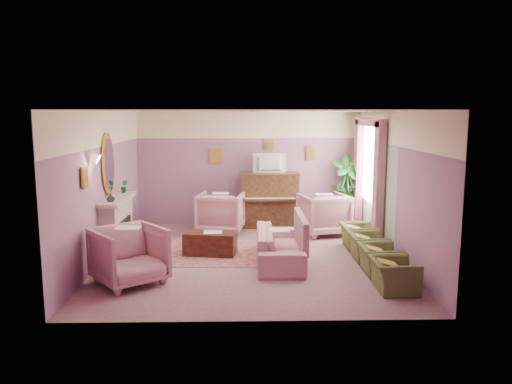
{
  "coord_description": "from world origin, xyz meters",
  "views": [
    {
      "loc": [
        -0.09,
        -9.33,
        2.75
      ],
      "look_at": [
        0.12,
        0.4,
        1.22
      ],
      "focal_mm": 35.0,
      "sensor_mm": 36.0,
      "label": 1
    }
  ],
  "objects_px": {
    "olive_chair_a": "(394,270)",
    "side_table": "(344,212)",
    "floral_armchair_right": "(324,212)",
    "olive_chair_d": "(358,233)",
    "coffee_table": "(210,244)",
    "floral_armchair_left": "(221,211)",
    "piano": "(269,200)",
    "sofa": "(279,240)",
    "floral_armchair_front": "(129,252)",
    "olive_chair_c": "(368,243)",
    "television": "(270,162)",
    "olive_chair_b": "(380,255)"
  },
  "relations": [
    {
      "from": "piano",
      "to": "television",
      "type": "height_order",
      "value": "television"
    },
    {
      "from": "piano",
      "to": "floral_armchair_left",
      "type": "height_order",
      "value": "piano"
    },
    {
      "from": "sofa",
      "to": "floral_armchair_front",
      "type": "xyz_separation_m",
      "value": [
        -2.52,
        -1.15,
        0.1
      ]
    },
    {
      "from": "floral_armchair_front",
      "to": "olive_chair_a",
      "type": "distance_m",
      "value": 4.23
    },
    {
      "from": "floral_armchair_right",
      "to": "olive_chair_d",
      "type": "xyz_separation_m",
      "value": [
        0.52,
        -1.24,
        -0.19
      ]
    },
    {
      "from": "floral_armchair_front",
      "to": "piano",
      "type": "bearing_deg",
      "value": 59.05
    },
    {
      "from": "piano",
      "to": "floral_armchair_front",
      "type": "distance_m",
      "value": 4.82
    },
    {
      "from": "sofa",
      "to": "side_table",
      "type": "bearing_deg",
      "value": 58.8
    },
    {
      "from": "television",
      "to": "coffee_table",
      "type": "distance_m",
      "value": 3.07
    },
    {
      "from": "floral_armchair_front",
      "to": "olive_chair_a",
      "type": "relative_size",
      "value": 1.35
    },
    {
      "from": "olive_chair_a",
      "to": "piano",
      "type": "bearing_deg",
      "value": 110.8
    },
    {
      "from": "coffee_table",
      "to": "floral_armchair_left",
      "type": "relative_size",
      "value": 0.95
    },
    {
      "from": "floral_armchair_front",
      "to": "olive_chair_c",
      "type": "height_order",
      "value": "floral_armchair_front"
    },
    {
      "from": "floral_armchair_right",
      "to": "olive_chair_c",
      "type": "height_order",
      "value": "floral_armchair_right"
    },
    {
      "from": "piano",
      "to": "olive_chair_d",
      "type": "distance_m",
      "value": 2.73
    },
    {
      "from": "piano",
      "to": "olive_chair_b",
      "type": "bearing_deg",
      "value": -65.14
    },
    {
      "from": "television",
      "to": "coffee_table",
      "type": "height_order",
      "value": "television"
    },
    {
      "from": "floral_armchair_front",
      "to": "olive_chair_c",
      "type": "relative_size",
      "value": 1.35
    },
    {
      "from": "television",
      "to": "olive_chair_c",
      "type": "height_order",
      "value": "television"
    },
    {
      "from": "floral_armchair_left",
      "to": "olive_chair_b",
      "type": "xyz_separation_m",
      "value": [
        2.89,
        -3.08,
        -0.19
      ]
    },
    {
      "from": "piano",
      "to": "olive_chair_c",
      "type": "height_order",
      "value": "piano"
    },
    {
      "from": "floral_armchair_right",
      "to": "piano",
      "type": "bearing_deg",
      "value": 144.96
    },
    {
      "from": "olive_chair_a",
      "to": "olive_chair_d",
      "type": "relative_size",
      "value": 1.0
    },
    {
      "from": "floral_armchair_left",
      "to": "olive_chair_b",
      "type": "height_order",
      "value": "floral_armchair_left"
    },
    {
      "from": "coffee_table",
      "to": "sofa",
      "type": "height_order",
      "value": "sofa"
    },
    {
      "from": "sofa",
      "to": "floral_armchair_right",
      "type": "xyz_separation_m",
      "value": [
        1.16,
        2.14,
        0.1
      ]
    },
    {
      "from": "coffee_table",
      "to": "olive_chair_c",
      "type": "height_order",
      "value": "olive_chair_c"
    },
    {
      "from": "olive_chair_a",
      "to": "floral_armchair_front",
      "type": "bearing_deg",
      "value": 174.34
    },
    {
      "from": "floral_armchair_front",
      "to": "side_table",
      "type": "relative_size",
      "value": 1.5
    },
    {
      "from": "television",
      "to": "floral_armchair_front",
      "type": "height_order",
      "value": "television"
    },
    {
      "from": "olive_chair_c",
      "to": "side_table",
      "type": "bearing_deg",
      "value": 87.95
    },
    {
      "from": "olive_chair_a",
      "to": "olive_chair_d",
      "type": "height_order",
      "value": "same"
    },
    {
      "from": "television",
      "to": "olive_chair_d",
      "type": "distance_m",
      "value": 2.96
    },
    {
      "from": "olive_chair_a",
      "to": "side_table",
      "type": "height_order",
      "value": "side_table"
    },
    {
      "from": "television",
      "to": "olive_chair_a",
      "type": "xyz_separation_m",
      "value": [
        1.73,
        -4.5,
        -1.26
      ]
    },
    {
      "from": "piano",
      "to": "olive_chair_d",
      "type": "relative_size",
      "value": 1.8
    },
    {
      "from": "piano",
      "to": "side_table",
      "type": "distance_m",
      "value": 1.86
    },
    {
      "from": "olive_chair_b",
      "to": "floral_armchair_front",
      "type": "bearing_deg",
      "value": -174.52
    },
    {
      "from": "piano",
      "to": "floral_armchair_left",
      "type": "bearing_deg",
      "value": -150.88
    },
    {
      "from": "floral_armchair_right",
      "to": "olive_chair_b",
      "type": "distance_m",
      "value": 2.93
    },
    {
      "from": "coffee_table",
      "to": "olive_chair_b",
      "type": "height_order",
      "value": "olive_chair_b"
    },
    {
      "from": "floral_armchair_left",
      "to": "olive_chair_c",
      "type": "xyz_separation_m",
      "value": [
        2.89,
        -2.26,
        -0.19
      ]
    },
    {
      "from": "coffee_table",
      "to": "side_table",
      "type": "distance_m",
      "value": 3.95
    },
    {
      "from": "television",
      "to": "floral_armchair_right",
      "type": "distance_m",
      "value": 1.8
    },
    {
      "from": "olive_chair_a",
      "to": "television",
      "type": "bearing_deg",
      "value": 111.01
    },
    {
      "from": "floral_armchair_right",
      "to": "olive_chair_a",
      "type": "bearing_deg",
      "value": -82.0
    },
    {
      "from": "olive_chair_d",
      "to": "side_table",
      "type": "distance_m",
      "value": 2.05
    },
    {
      "from": "side_table",
      "to": "olive_chair_b",
      "type": "bearing_deg",
      "value": -91.59
    },
    {
      "from": "olive_chair_a",
      "to": "olive_chair_b",
      "type": "bearing_deg",
      "value": 90.0
    },
    {
      "from": "piano",
      "to": "television",
      "type": "xyz_separation_m",
      "value": [
        0.0,
        -0.05,
        0.95
      ]
    }
  ]
}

